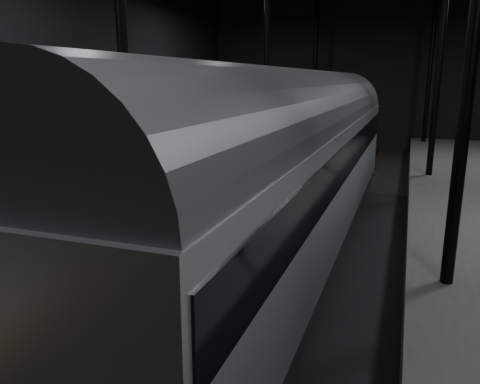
% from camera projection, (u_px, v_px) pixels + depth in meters
% --- Properties ---
extents(ground, '(44.00, 44.00, 0.00)m').
position_uv_depth(ground, '(306.00, 244.00, 14.97)').
color(ground, black).
rests_on(ground, ground).
extents(platform_left, '(9.00, 43.80, 1.00)m').
position_uv_depth(platform_left, '(107.00, 208.00, 17.32)').
color(platform_left, '#525250').
rests_on(platform_left, ground).
extents(tactile_strip, '(0.50, 43.80, 0.01)m').
position_uv_depth(tactile_strip, '(212.00, 205.00, 15.80)').
color(tactile_strip, '#8A6119').
rests_on(tactile_strip, platform_left).
extents(track, '(2.40, 43.00, 0.24)m').
position_uv_depth(track, '(306.00, 242.00, 14.95)').
color(track, '#3F3328').
rests_on(track, ground).
extents(train, '(2.97, 19.80, 5.29)m').
position_uv_depth(train, '(298.00, 161.00, 12.88)').
color(train, '#A9ABB1').
rests_on(train, ground).
extents(woman, '(0.73, 0.61, 1.72)m').
position_uv_depth(woman, '(92.00, 228.00, 10.63)').
color(woman, '#A07C62').
rests_on(woman, platform_left).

